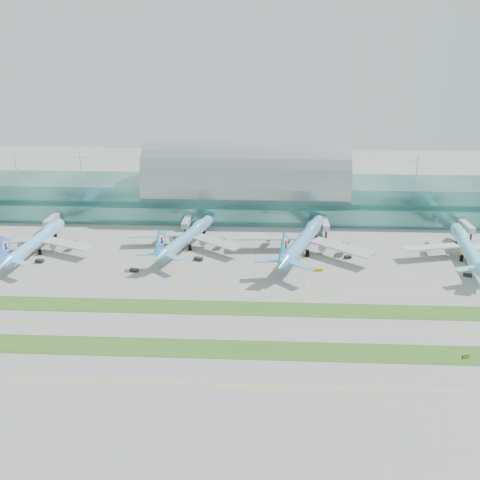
# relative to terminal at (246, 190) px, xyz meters

# --- Properties ---
(ground) EXTENTS (700.00, 700.00, 0.00)m
(ground) POSITION_rel_terminal_xyz_m (-0.01, -128.79, -14.23)
(ground) COLOR gray
(ground) RESTS_ON ground
(terminal) EXTENTS (340.00, 69.10, 36.00)m
(terminal) POSITION_rel_terminal_xyz_m (0.00, 0.00, 0.00)
(terminal) COLOR #3D7A75
(terminal) RESTS_ON ground
(grass_strip_near) EXTENTS (420.00, 12.00, 0.08)m
(grass_strip_near) POSITION_rel_terminal_xyz_m (-0.01, -156.79, -14.19)
(grass_strip_near) COLOR #2D591E
(grass_strip_near) RESTS_ON ground
(grass_strip_far) EXTENTS (420.00, 12.00, 0.08)m
(grass_strip_far) POSITION_rel_terminal_xyz_m (-0.01, -126.79, -14.19)
(grass_strip_far) COLOR #2D591E
(grass_strip_far) RESTS_ON ground
(taxiline_a) EXTENTS (420.00, 0.35, 0.01)m
(taxiline_a) POSITION_rel_terminal_xyz_m (-0.01, -176.79, -14.22)
(taxiline_a) COLOR yellow
(taxiline_a) RESTS_ON ground
(taxiline_b) EXTENTS (420.00, 0.35, 0.01)m
(taxiline_b) POSITION_rel_terminal_xyz_m (-0.01, -142.79, -14.22)
(taxiline_b) COLOR yellow
(taxiline_b) RESTS_ON ground
(taxiline_c) EXTENTS (420.00, 0.35, 0.01)m
(taxiline_c) POSITION_rel_terminal_xyz_m (-0.01, -110.79, -14.22)
(taxiline_c) COLOR yellow
(taxiline_c) RESTS_ON ground
(taxiline_d) EXTENTS (420.00, 0.35, 0.01)m
(taxiline_d) POSITION_rel_terminal_xyz_m (-0.01, -88.79, -14.22)
(taxiline_d) COLOR yellow
(taxiline_d) RESTS_ON ground
(airliner_a) EXTENTS (60.66, 68.81, 18.95)m
(airliner_a) POSITION_rel_terminal_xyz_m (-100.13, -70.46, -8.38)
(airliner_a) COLOR #70BAF6
(airliner_a) RESTS_ON ground
(airliner_b) EXTENTS (59.02, 68.25, 19.11)m
(airliner_b) POSITION_rel_terminal_xyz_m (-26.98, -60.34, -8.33)
(airliner_b) COLOR #5BA4C9
(airliner_b) RESTS_ON ground
(airliner_c) EXTENTS (66.66, 77.42, 21.91)m
(airliner_c) POSITION_rel_terminal_xyz_m (30.79, -64.94, -7.47)
(airliner_c) COLOR #5E9DD0
(airliner_c) RESTS_ON ground
(airliner_d) EXTENTS (61.61, 70.50, 19.43)m
(airliner_d) POSITION_rel_terminal_xyz_m (107.87, -69.30, -8.23)
(airliner_d) COLOR #71E2FA
(airliner_d) RESTS_ON ground
(gse_b) EXTENTS (4.07, 2.80, 1.54)m
(gse_b) POSITION_rel_terminal_xyz_m (-93.57, -84.55, -13.46)
(gse_b) COLOR black
(gse_b) RESTS_ON ground
(gse_c) EXTENTS (4.10, 2.57, 1.42)m
(gse_c) POSITION_rel_terminal_xyz_m (-46.74, -93.13, -13.52)
(gse_c) COLOR black
(gse_c) RESTS_ON ground
(gse_d) EXTENTS (4.59, 3.08, 1.58)m
(gse_d) POSITION_rel_terminal_xyz_m (-19.51, -78.24, -13.44)
(gse_d) COLOR black
(gse_d) RESTS_ON ground
(gse_e) EXTENTS (3.60, 1.68, 1.23)m
(gse_e) POSITION_rel_terminal_xyz_m (36.32, -87.94, -13.61)
(gse_e) COLOR gold
(gse_e) RESTS_ON ground
(gse_f) EXTENTS (3.59, 2.69, 1.38)m
(gse_f) POSITION_rel_terminal_xyz_m (51.50, -72.03, -13.54)
(gse_f) COLOR black
(gse_f) RESTS_ON ground
(gse_g) EXTENTS (3.88, 2.67, 1.39)m
(gse_g) POSITION_rel_terminal_xyz_m (101.14, -91.12, -13.53)
(gse_g) COLOR black
(gse_g) RESTS_ON ground
(taxiway_sign_east) EXTENTS (2.32, 0.59, 0.98)m
(taxiway_sign_east) POSITION_rel_terminal_xyz_m (77.44, -158.28, -13.74)
(taxiway_sign_east) COLOR black
(taxiway_sign_east) RESTS_ON ground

